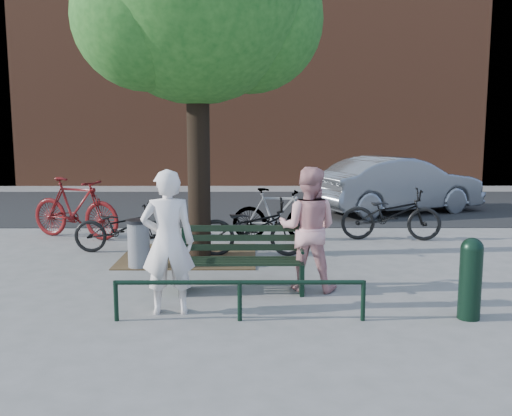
{
  "coord_description": "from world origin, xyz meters",
  "views": [
    {
      "loc": [
        0.17,
        -7.87,
        2.38
      ],
      "look_at": [
        0.21,
        1.0,
        1.06
      ],
      "focal_mm": 40.0,
      "sensor_mm": 36.0,
      "label": 1
    }
  ],
  "objects_px": {
    "person_left": "(168,242)",
    "person_right": "(308,229)",
    "park_bench": "(242,258)",
    "litter_bin": "(139,243)",
    "bicycle_c": "(252,228)",
    "bollard": "(471,276)",
    "parked_car": "(398,185)"
  },
  "relations": [
    {
      "from": "person_right",
      "to": "bollard",
      "type": "height_order",
      "value": "person_right"
    },
    {
      "from": "person_right",
      "to": "bicycle_c",
      "type": "bearing_deg",
      "value": -54.54
    },
    {
      "from": "person_left",
      "to": "person_right",
      "type": "distance_m",
      "value": 2.13
    },
    {
      "from": "litter_bin",
      "to": "bollard",
      "type": "bearing_deg",
      "value": -29.03
    },
    {
      "from": "park_bench",
      "to": "bollard",
      "type": "xyz_separation_m",
      "value": [
        2.82,
        -1.21,
        0.06
      ]
    },
    {
      "from": "bollard",
      "to": "litter_bin",
      "type": "distance_m",
      "value": 5.21
    },
    {
      "from": "person_left",
      "to": "bollard",
      "type": "xyz_separation_m",
      "value": [
        3.72,
        -0.23,
        -0.37
      ]
    },
    {
      "from": "park_bench",
      "to": "person_right",
      "type": "distance_m",
      "value": 1.04
    },
    {
      "from": "person_left",
      "to": "person_right",
      "type": "bearing_deg",
      "value": -156.56
    },
    {
      "from": "person_left",
      "to": "bicycle_c",
      "type": "distance_m",
      "value": 3.35
    },
    {
      "from": "park_bench",
      "to": "person_left",
      "type": "bearing_deg",
      "value": -132.58
    },
    {
      "from": "person_left",
      "to": "person_right",
      "type": "xyz_separation_m",
      "value": [
        1.85,
        1.05,
        -0.03
      ]
    },
    {
      "from": "park_bench",
      "to": "litter_bin",
      "type": "height_order",
      "value": "park_bench"
    },
    {
      "from": "person_left",
      "to": "parked_car",
      "type": "height_order",
      "value": "person_left"
    },
    {
      "from": "person_right",
      "to": "park_bench",
      "type": "bearing_deg",
      "value": 18.8
    },
    {
      "from": "person_right",
      "to": "litter_bin",
      "type": "height_order",
      "value": "person_right"
    },
    {
      "from": "bicycle_c",
      "to": "parked_car",
      "type": "relative_size",
      "value": 0.43
    },
    {
      "from": "litter_bin",
      "to": "bicycle_c",
      "type": "bearing_deg",
      "value": 24.52
    },
    {
      "from": "person_left",
      "to": "person_right",
      "type": "height_order",
      "value": "person_left"
    },
    {
      "from": "park_bench",
      "to": "person_left",
      "type": "distance_m",
      "value": 1.4
    },
    {
      "from": "litter_bin",
      "to": "person_left",
      "type": "bearing_deg",
      "value": -69.93
    },
    {
      "from": "person_right",
      "to": "parked_car",
      "type": "xyz_separation_m",
      "value": [
        3.08,
        7.11,
        -0.13
      ]
    },
    {
      "from": "park_bench",
      "to": "bollard",
      "type": "relative_size",
      "value": 1.72
    },
    {
      "from": "person_right",
      "to": "litter_bin",
      "type": "xyz_separation_m",
      "value": [
        -2.69,
        1.24,
        -0.48
      ]
    },
    {
      "from": "bollard",
      "to": "bicycle_c",
      "type": "relative_size",
      "value": 0.51
    },
    {
      "from": "litter_bin",
      "to": "bicycle_c",
      "type": "relative_size",
      "value": 0.41
    },
    {
      "from": "litter_bin",
      "to": "parked_car",
      "type": "relative_size",
      "value": 0.18
    },
    {
      "from": "person_left",
      "to": "bollard",
      "type": "bearing_deg",
      "value": 170.26
    },
    {
      "from": "park_bench",
      "to": "person_left",
      "type": "xyz_separation_m",
      "value": [
        -0.9,
        -0.98,
        0.44
      ]
    },
    {
      "from": "park_bench",
      "to": "person_left",
      "type": "height_order",
      "value": "person_left"
    },
    {
      "from": "park_bench",
      "to": "bicycle_c",
      "type": "height_order",
      "value": "bicycle_c"
    },
    {
      "from": "person_right",
      "to": "bicycle_c",
      "type": "height_order",
      "value": "person_right"
    }
  ]
}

